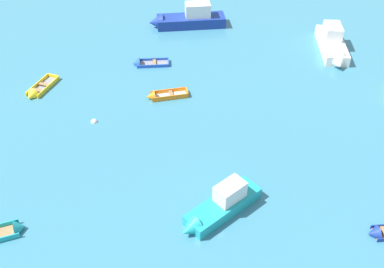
{
  "coord_description": "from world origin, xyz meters",
  "views": [
    {
      "loc": [
        -4.66,
        -0.18,
        19.6
      ],
      "look_at": [
        0.0,
        22.74,
        0.15
      ],
      "focal_mm": 42.18,
      "sensor_mm": 36.0,
      "label": 1
    }
  ],
  "objects_px": {
    "motor_launch_deep_blue_cluster_inner": "(186,19)",
    "rowboat_orange_far_right": "(159,96)",
    "rowboat_blue_back_row_left": "(142,63)",
    "motor_launch_turquoise_outer_left": "(219,207)",
    "rowboat_turquoise_midfield_left": "(9,231)",
    "mooring_buoy_trailing": "(94,122)",
    "rowboat_deep_blue_outer_right": "(383,233)",
    "motor_launch_white_near_right": "(333,45)",
    "rowboat_yellow_foreground_center": "(36,92)"
  },
  "relations": [
    {
      "from": "motor_launch_deep_blue_cluster_inner",
      "to": "rowboat_orange_far_right",
      "type": "xyz_separation_m",
      "value": [
        -4.23,
        -11.27,
        -0.57
      ]
    },
    {
      "from": "rowboat_blue_back_row_left",
      "to": "motor_launch_turquoise_outer_left",
      "type": "bearing_deg",
      "value": -82.1
    },
    {
      "from": "motor_launch_turquoise_outer_left",
      "to": "rowboat_turquoise_midfield_left",
      "type": "height_order",
      "value": "motor_launch_turquoise_outer_left"
    },
    {
      "from": "rowboat_orange_far_right",
      "to": "mooring_buoy_trailing",
      "type": "xyz_separation_m",
      "value": [
        -4.94,
        -2.0,
        -0.16
      ]
    },
    {
      "from": "rowboat_orange_far_right",
      "to": "rowboat_blue_back_row_left",
      "type": "relative_size",
      "value": 1.0
    },
    {
      "from": "motor_launch_deep_blue_cluster_inner",
      "to": "rowboat_blue_back_row_left",
      "type": "xyz_separation_m",
      "value": [
        -4.94,
        -6.26,
        -0.6
      ]
    },
    {
      "from": "rowboat_orange_far_right",
      "to": "rowboat_deep_blue_outer_right",
      "type": "xyz_separation_m",
      "value": [
        9.87,
        -14.99,
        -0.04
      ]
    },
    {
      "from": "motor_launch_white_near_right",
      "to": "rowboat_yellow_foreground_center",
      "type": "bearing_deg",
      "value": -176.69
    },
    {
      "from": "rowboat_turquoise_midfield_left",
      "to": "rowboat_blue_back_row_left",
      "type": "height_order",
      "value": "same"
    },
    {
      "from": "motor_launch_white_near_right",
      "to": "motor_launch_turquoise_outer_left",
      "type": "relative_size",
      "value": 1.3
    },
    {
      "from": "rowboat_orange_far_right",
      "to": "rowboat_turquoise_midfield_left",
      "type": "bearing_deg",
      "value": -131.83
    },
    {
      "from": "rowboat_yellow_foreground_center",
      "to": "mooring_buoy_trailing",
      "type": "bearing_deg",
      "value": -46.31
    },
    {
      "from": "rowboat_yellow_foreground_center",
      "to": "rowboat_turquoise_midfield_left",
      "type": "relative_size",
      "value": 1.15
    },
    {
      "from": "motor_launch_white_near_right",
      "to": "rowboat_blue_back_row_left",
      "type": "distance_m",
      "value": 16.45
    },
    {
      "from": "rowboat_deep_blue_outer_right",
      "to": "motor_launch_deep_blue_cluster_inner",
      "type": "bearing_deg",
      "value": 102.13
    },
    {
      "from": "rowboat_yellow_foreground_center",
      "to": "mooring_buoy_trailing",
      "type": "height_order",
      "value": "rowboat_yellow_foreground_center"
    },
    {
      "from": "motor_launch_turquoise_outer_left",
      "to": "rowboat_blue_back_row_left",
      "type": "distance_m",
      "value": 16.99
    },
    {
      "from": "motor_launch_turquoise_outer_left",
      "to": "rowboat_turquoise_midfield_left",
      "type": "relative_size",
      "value": 1.8
    },
    {
      "from": "motor_launch_white_near_right",
      "to": "mooring_buoy_trailing",
      "type": "bearing_deg",
      "value": -164.22
    },
    {
      "from": "rowboat_turquoise_midfield_left",
      "to": "rowboat_deep_blue_outer_right",
      "type": "bearing_deg",
      "value": -11.89
    },
    {
      "from": "rowboat_orange_far_right",
      "to": "rowboat_turquoise_midfield_left",
      "type": "distance_m",
      "value": 14.57
    },
    {
      "from": "rowboat_blue_back_row_left",
      "to": "rowboat_deep_blue_outer_right",
      "type": "relative_size",
      "value": 1.08
    },
    {
      "from": "rowboat_yellow_foreground_center",
      "to": "mooring_buoy_trailing",
      "type": "distance_m",
      "value": 6.08
    },
    {
      "from": "motor_launch_turquoise_outer_left",
      "to": "mooring_buoy_trailing",
      "type": "xyz_separation_m",
      "value": [
        -6.56,
        9.82,
        -0.57
      ]
    },
    {
      "from": "rowboat_orange_far_right",
      "to": "rowboat_blue_back_row_left",
      "type": "height_order",
      "value": "rowboat_blue_back_row_left"
    },
    {
      "from": "motor_launch_white_near_right",
      "to": "rowboat_blue_back_row_left",
      "type": "xyz_separation_m",
      "value": [
        -16.4,
        1.18,
        -0.53
      ]
    },
    {
      "from": "motor_launch_white_near_right",
      "to": "rowboat_orange_far_right",
      "type": "height_order",
      "value": "motor_launch_white_near_right"
    },
    {
      "from": "rowboat_yellow_foreground_center",
      "to": "rowboat_blue_back_row_left",
      "type": "distance_m",
      "value": 8.82
    },
    {
      "from": "rowboat_blue_back_row_left",
      "to": "rowboat_orange_far_right",
      "type": "bearing_deg",
      "value": -81.93
    },
    {
      "from": "motor_launch_white_near_right",
      "to": "rowboat_blue_back_row_left",
      "type": "bearing_deg",
      "value": 175.88
    },
    {
      "from": "rowboat_turquoise_midfield_left",
      "to": "motor_launch_deep_blue_cluster_inner",
      "type": "bearing_deg",
      "value": 57.77
    },
    {
      "from": "rowboat_blue_back_row_left",
      "to": "mooring_buoy_trailing",
      "type": "relative_size",
      "value": 7.0
    },
    {
      "from": "motor_launch_white_near_right",
      "to": "rowboat_turquoise_midfield_left",
      "type": "relative_size",
      "value": 2.35
    },
    {
      "from": "motor_launch_white_near_right",
      "to": "rowboat_orange_far_right",
      "type": "relative_size",
      "value": 2.19
    },
    {
      "from": "motor_launch_white_near_right",
      "to": "rowboat_yellow_foreground_center",
      "type": "relative_size",
      "value": 2.04
    },
    {
      "from": "motor_launch_white_near_right",
      "to": "rowboat_deep_blue_outer_right",
      "type": "distance_m",
      "value": 19.7
    },
    {
      "from": "rowboat_blue_back_row_left",
      "to": "rowboat_deep_blue_outer_right",
      "type": "xyz_separation_m",
      "value": [
        10.58,
        -20.0,
        -0.0
      ]
    },
    {
      "from": "rowboat_yellow_foreground_center",
      "to": "rowboat_turquoise_midfield_left",
      "type": "distance_m",
      "value": 13.27
    },
    {
      "from": "rowboat_yellow_foreground_center",
      "to": "rowboat_blue_back_row_left",
      "type": "height_order",
      "value": "rowboat_yellow_foreground_center"
    },
    {
      "from": "motor_launch_deep_blue_cluster_inner",
      "to": "rowboat_deep_blue_outer_right",
      "type": "bearing_deg",
      "value": -77.87
    },
    {
      "from": "rowboat_yellow_foreground_center",
      "to": "rowboat_orange_far_right",
      "type": "bearing_deg",
      "value": -14.69
    },
    {
      "from": "rowboat_orange_far_right",
      "to": "rowboat_yellow_foreground_center",
      "type": "height_order",
      "value": "rowboat_yellow_foreground_center"
    },
    {
      "from": "motor_launch_white_near_right",
      "to": "mooring_buoy_trailing",
      "type": "xyz_separation_m",
      "value": [
        -20.63,
        -5.83,
        -0.66
      ]
    },
    {
      "from": "motor_launch_deep_blue_cluster_inner",
      "to": "rowboat_yellow_foreground_center",
      "type": "bearing_deg",
      "value": -146.42
    },
    {
      "from": "mooring_buoy_trailing",
      "to": "motor_launch_deep_blue_cluster_inner",
      "type": "bearing_deg",
      "value": 55.35
    },
    {
      "from": "rowboat_deep_blue_outer_right",
      "to": "rowboat_turquoise_midfield_left",
      "type": "bearing_deg",
      "value": 168.11
    },
    {
      "from": "rowboat_yellow_foreground_center",
      "to": "rowboat_blue_back_row_left",
      "type": "xyz_separation_m",
      "value": [
        8.42,
        2.62,
        -0.02
      ]
    },
    {
      "from": "rowboat_yellow_foreground_center",
      "to": "rowboat_deep_blue_outer_right",
      "type": "xyz_separation_m",
      "value": [
        19.01,
        -17.38,
        -0.02
      ]
    },
    {
      "from": "motor_launch_white_near_right",
      "to": "rowboat_blue_back_row_left",
      "type": "relative_size",
      "value": 2.2
    },
    {
      "from": "motor_launch_turquoise_outer_left",
      "to": "rowboat_turquoise_midfield_left",
      "type": "xyz_separation_m",
      "value": [
        -11.34,
        0.95,
        -0.41
      ]
    }
  ]
}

